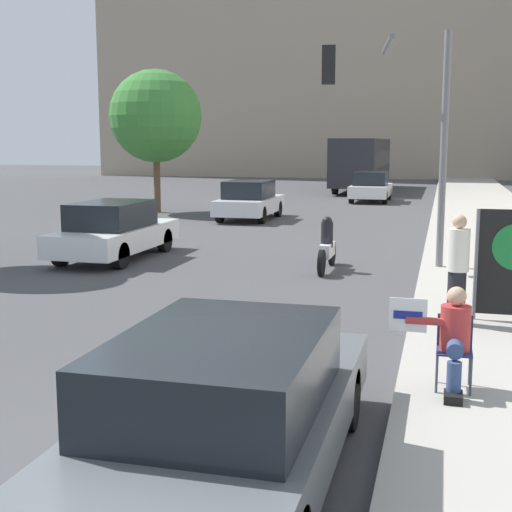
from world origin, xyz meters
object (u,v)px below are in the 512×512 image
(parked_car_curbside, at_px, (227,408))
(car_on_road_nearest, at_px, (114,230))
(car_on_road_midblock, at_px, (250,200))
(city_bus_on_road, at_px, (362,161))
(seated_protester, at_px, (453,336))
(car_on_road_distant, at_px, (371,187))
(motorcycle_on_road, at_px, (327,247))
(traffic_light_pole, at_px, (399,109))
(jogger_on_sidewalk, at_px, (457,269))
(street_tree_midblock, at_px, (156,116))

(parked_car_curbside, height_order, car_on_road_nearest, car_on_road_nearest)
(car_on_road_midblock, xyz_separation_m, city_bus_on_road, (2.26, 18.15, 1.09))
(seated_protester, height_order, car_on_road_distant, car_on_road_distant)
(car_on_road_nearest, distance_m, city_bus_on_road, 28.39)
(car_on_road_midblock, distance_m, motorcycle_on_road, 11.34)
(car_on_road_nearest, relative_size, motorcycle_on_road, 2.10)
(traffic_light_pole, distance_m, city_bus_on_road, 28.61)
(jogger_on_sidewalk, xyz_separation_m, car_on_road_distant, (-3.85, 25.07, -0.28))
(car_on_road_midblock, bearing_deg, jogger_on_sidewalk, -63.80)
(jogger_on_sidewalk, xyz_separation_m, car_on_road_nearest, (-8.38, 5.26, -0.29))
(car_on_road_midblock, relative_size, city_bus_on_road, 0.38)
(seated_protester, bearing_deg, car_on_road_nearest, 148.64)
(car_on_road_nearest, bearing_deg, car_on_road_midblock, 85.18)
(jogger_on_sidewalk, bearing_deg, street_tree_midblock, -26.61)
(car_on_road_nearest, xyz_separation_m, car_on_road_midblock, (0.85, 10.04, 0.01))
(car_on_road_nearest, distance_m, car_on_road_midblock, 10.08)
(seated_protester, distance_m, street_tree_midblock, 23.80)
(car_on_road_nearest, relative_size, car_on_road_distant, 1.08)
(seated_protester, xyz_separation_m, car_on_road_nearest, (-8.29, 8.44, -0.05))
(parked_car_curbside, relative_size, car_on_road_distant, 1.14)
(parked_car_curbside, bearing_deg, jogger_on_sidewalk, 71.00)
(seated_protester, relative_size, car_on_road_distant, 0.29)
(car_on_road_nearest, relative_size, car_on_road_midblock, 1.05)
(parked_car_curbside, bearing_deg, car_on_road_midblock, 104.79)
(seated_protester, bearing_deg, car_on_road_midblock, 126.08)
(car_on_road_distant, relative_size, street_tree_midblock, 0.69)
(parked_car_curbside, distance_m, street_tree_midblock, 25.21)
(motorcycle_on_road, relative_size, street_tree_midblock, 0.36)
(traffic_light_pole, distance_m, motorcycle_on_road, 3.50)
(car_on_road_distant, bearing_deg, traffic_light_pole, -82.72)
(seated_protester, xyz_separation_m, jogger_on_sidewalk, (0.09, 3.18, 0.24))
(seated_protester, xyz_separation_m, car_on_road_distant, (-3.76, 28.25, -0.04))
(jogger_on_sidewalk, xyz_separation_m, city_bus_on_road, (-5.27, 33.46, 0.81))
(jogger_on_sidewalk, bearing_deg, car_on_road_midblock, -35.74)
(car_on_road_nearest, bearing_deg, seated_protester, -45.50)
(parked_car_curbside, distance_m, car_on_road_nearest, 12.72)
(car_on_road_midblock, bearing_deg, city_bus_on_road, 82.89)
(car_on_road_midblock, height_order, car_on_road_distant, car_on_road_distant)
(jogger_on_sidewalk, distance_m, traffic_light_pole, 5.97)
(car_on_road_nearest, xyz_separation_m, city_bus_on_road, (3.11, 28.20, 1.10))
(car_on_road_nearest, height_order, car_on_road_distant, car_on_road_distant)
(jogger_on_sidewalk, distance_m, city_bus_on_road, 33.88)
(jogger_on_sidewalk, distance_m, car_on_road_distant, 25.37)
(car_on_road_midblock, height_order, city_bus_on_road, city_bus_on_road)
(car_on_road_distant, height_order, city_bus_on_road, city_bus_on_road)
(parked_car_curbside, relative_size, car_on_road_midblock, 1.11)
(jogger_on_sidewalk, relative_size, parked_car_curbside, 0.36)
(car_on_road_midblock, xyz_separation_m, car_on_road_distant, (3.68, 9.77, 0.00))
(car_on_road_midblock, bearing_deg, parked_car_curbside, -75.21)
(traffic_light_pole, height_order, street_tree_midblock, street_tree_midblock)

